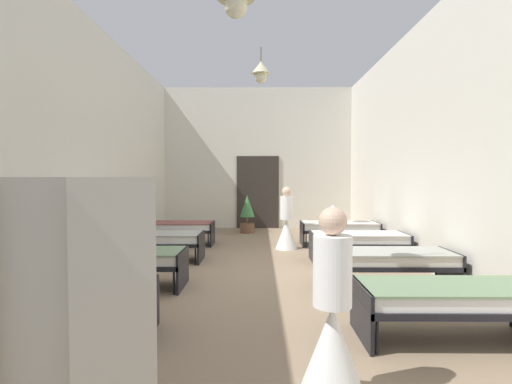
% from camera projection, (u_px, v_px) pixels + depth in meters
% --- Properties ---
extents(ground_plane, '(6.81, 12.87, 0.10)m').
position_uv_depth(ground_plane, '(256.00, 275.00, 6.97)').
color(ground_plane, '#8C755B').
extents(room_shell, '(6.61, 12.47, 4.67)m').
position_uv_depth(room_shell, '(257.00, 147.00, 8.23)').
color(room_shell, silver).
rests_on(room_shell, ground).
extents(bed_left_row_0, '(1.90, 0.84, 0.57)m').
position_uv_depth(bed_left_row_0, '(59.00, 297.00, 4.12)').
color(bed_left_row_0, black).
rests_on(bed_left_row_0, ground).
extents(bed_right_row_0, '(1.90, 0.84, 0.57)m').
position_uv_depth(bed_right_row_0, '(450.00, 298.00, 4.09)').
color(bed_right_row_0, black).
rests_on(bed_right_row_0, ground).
extents(bed_left_row_1, '(1.90, 0.84, 0.57)m').
position_uv_depth(bed_left_row_1, '(123.00, 259.00, 6.02)').
color(bed_left_row_1, black).
rests_on(bed_left_row_1, ground).
extents(bed_right_row_1, '(1.90, 0.84, 0.57)m').
position_uv_depth(bed_right_row_1, '(390.00, 260.00, 5.99)').
color(bed_right_row_1, black).
rests_on(bed_right_row_1, ground).
extents(bed_left_row_2, '(1.90, 0.84, 0.57)m').
position_uv_depth(bed_left_row_2, '(155.00, 239.00, 7.92)').
color(bed_left_row_2, black).
rests_on(bed_left_row_2, ground).
extents(bed_right_row_2, '(1.90, 0.84, 0.57)m').
position_uv_depth(bed_right_row_2, '(358.00, 240.00, 7.89)').
color(bed_right_row_2, black).
rests_on(bed_right_row_2, ground).
extents(bed_left_row_3, '(1.90, 0.84, 0.57)m').
position_uv_depth(bed_left_row_3, '(175.00, 227.00, 9.82)').
color(bed_left_row_3, black).
rests_on(bed_left_row_3, ground).
extents(bed_right_row_3, '(1.90, 0.84, 0.57)m').
position_uv_depth(bed_right_row_3, '(339.00, 228.00, 9.78)').
color(bed_right_row_3, black).
rests_on(bed_right_row_3, ground).
extents(nurse_near_aisle, '(0.52, 0.52, 1.49)m').
position_uv_depth(nurse_near_aisle, '(286.00, 227.00, 9.26)').
color(nurse_near_aisle, white).
rests_on(nurse_near_aisle, ground).
extents(nurse_mid_aisle, '(0.52, 0.52, 1.49)m').
position_uv_depth(nurse_mid_aisle, '(332.00, 328.00, 3.04)').
color(nurse_mid_aisle, white).
rests_on(nurse_mid_aisle, ground).
extents(potted_plant, '(0.45, 0.45, 1.15)m').
position_uv_depth(potted_plant, '(247.00, 212.00, 11.93)').
color(potted_plant, brown).
rests_on(potted_plant, ground).
extents(privacy_screen, '(1.25, 0.16, 1.70)m').
position_uv_depth(privacy_screen, '(35.00, 341.00, 2.02)').
color(privacy_screen, '#BCB29E').
rests_on(privacy_screen, ground).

